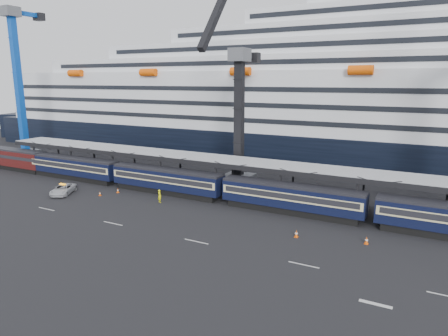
{
  "coord_description": "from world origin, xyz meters",
  "views": [
    {
      "loc": [
        7.66,
        -38.57,
        17.22
      ],
      "look_at": [
        -17.98,
        10.0,
        5.07
      ],
      "focal_mm": 32.0,
      "sensor_mm": 36.0,
      "label": 1
    }
  ],
  "objects": [
    {
      "name": "traffic_cone_a",
      "position": [
        -34.99,
        6.71,
        0.38
      ],
      "size": [
        0.39,
        0.39,
        0.77
      ],
      "color": "#E65107",
      "rests_on": "ground"
    },
    {
      "name": "worker",
      "position": [
        -26.14,
        5.68,
        0.95
      ],
      "size": [
        0.82,
        0.72,
        1.9
      ],
      "primitive_type": "imported",
      "rotation": [
        0.0,
        0.0,
        2.67
      ],
      "color": "yellow",
      "rests_on": "ground"
    },
    {
      "name": "crane_dark_near",
      "position": [
        -20.0,
        18.59,
        11.93
      ],
      "size": [
        4.5,
        17.75,
        35.08
      ],
      "color": "#4C4F54",
      "rests_on": "ground"
    },
    {
      "name": "lane_markings",
      "position": [
        8.15,
        -5.23,
        0.01
      ],
      "size": [
        111.0,
        4.27,
        0.02
      ],
      "color": "beige",
      "rests_on": "ground"
    },
    {
      "name": "ground",
      "position": [
        0.0,
        0.0,
        0.0
      ],
      "size": [
        260.0,
        260.0,
        0.0
      ],
      "primitive_type": "plane",
      "color": "black",
      "rests_on": "ground"
    },
    {
      "name": "train",
      "position": [
        -4.65,
        10.0,
        2.2
      ],
      "size": [
        133.05,
        3.0,
        4.05
      ],
      "color": "black",
      "rests_on": "ground"
    },
    {
      "name": "cruise_ship",
      "position": [
        -1.08,
        45.99,
        12.34
      ],
      "size": [
        214.09,
        28.84,
        34.0
      ],
      "color": "black",
      "rests_on": "ground"
    },
    {
      "name": "pickup_truck",
      "position": [
        -41.88,
        2.19,
        0.76
      ],
      "size": [
        4.68,
        5.99,
        1.51
      ],
      "primitive_type": "imported",
      "rotation": [
        0.0,
        0.0,
        0.46
      ],
      "color": "#AEB0B6",
      "rests_on": "ground"
    },
    {
      "name": "canopy",
      "position": [
        0.0,
        14.0,
        5.25
      ],
      "size": [
        130.0,
        6.25,
        5.53
      ],
      "color": "#94979B",
      "rests_on": "ground"
    },
    {
      "name": "traffic_cone_b",
      "position": [
        -36.28,
        4.2,
        0.34
      ],
      "size": [
        0.35,
        0.35,
        0.69
      ],
      "color": "#E65107",
      "rests_on": "ground"
    },
    {
      "name": "traffic_cone_c",
      "position": [
        -4.76,
        2.29,
        0.42
      ],
      "size": [
        0.43,
        0.43,
        0.86
      ],
      "color": "#E65107",
      "rests_on": "ground"
    },
    {
      "name": "crane_blue",
      "position": [
        -72.0,
        17.55,
        18.23
      ],
      "size": [
        4.5,
        19.91,
        52.01
      ],
      "color": "#4C4F54",
      "rests_on": "ground"
    },
    {
      "name": "traffic_cone_d",
      "position": [
        2.49,
        3.97,
        0.42
      ],
      "size": [
        0.43,
        0.43,
        0.86
      ],
      "color": "#E65107",
      "rests_on": "ground"
    }
  ]
}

